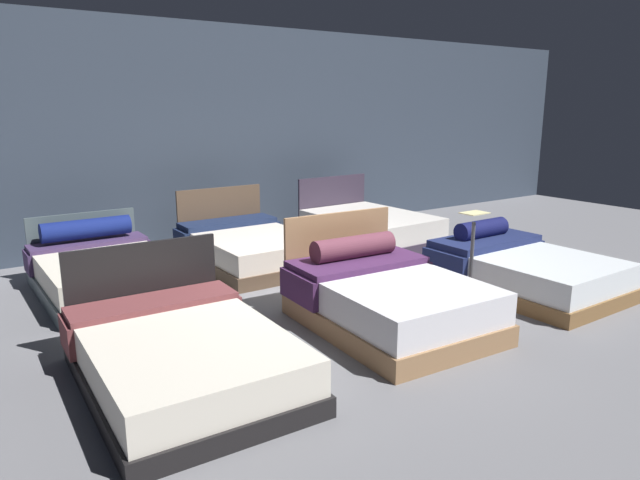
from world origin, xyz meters
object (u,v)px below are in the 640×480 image
bed_1 (386,298)px  bed_2 (523,270)px  bed_4 (249,248)px  price_sign (471,273)px  bed_0 (182,355)px  bed_3 (103,271)px  bed_5 (369,229)px

bed_1 → bed_2: bed_1 is taller
bed_4 → price_sign: size_ratio=1.87×
bed_2 → price_sign: bearing=-173.5°
bed_2 → bed_0: bearing=178.9°
bed_0 → price_sign: (3.24, -0.17, 0.19)m
bed_2 → bed_4: bed_4 is taller
bed_0 → bed_4: size_ratio=1.05×
bed_1 → bed_2: bearing=1.7°
bed_2 → bed_4: 3.67m
bed_0 → bed_3: 2.82m
bed_3 → price_sign: bearing=-43.9°
bed_0 → bed_5: (4.28, 2.86, 0.02)m
bed_2 → bed_5: bearing=90.7°
price_sign → bed_2: bearing=7.2°
bed_1 → bed_3: bearing=130.1°
bed_0 → bed_4: (2.11, 2.88, 0.01)m
bed_3 → bed_5: size_ratio=0.96×
bed_2 → bed_5: bed_5 is taller
bed_5 → bed_3: bearing=178.6°
bed_0 → price_sign: size_ratio=1.97×
bed_1 → bed_4: 2.86m
bed_4 → bed_5: bearing=-0.8°
bed_0 → price_sign: 3.25m
bed_1 → price_sign: (1.05, -0.19, 0.13)m
bed_1 → bed_5: bed_1 is taller
bed_1 → bed_4: size_ratio=1.00×
bed_3 → bed_1: bearing=-53.4°
bed_2 → bed_4: size_ratio=1.00×
bed_5 → bed_1: bearing=-128.3°
bed_0 → bed_2: size_ratio=1.05×
bed_3 → bed_4: bearing=1.5°
bed_1 → bed_4: bed_1 is taller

